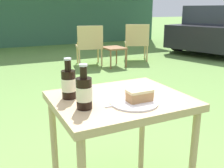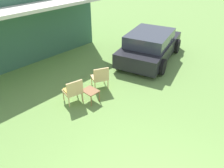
{
  "view_description": "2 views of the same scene",
  "coord_description": "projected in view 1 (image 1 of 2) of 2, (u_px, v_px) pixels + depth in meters",
  "views": [
    {
      "loc": [
        -0.64,
        -1.21,
        1.18
      ],
      "look_at": [
        0.0,
        0.1,
        0.76
      ],
      "focal_mm": 42.0,
      "sensor_mm": 36.0,
      "label": 1
    },
    {
      "loc": [
        -1.91,
        -0.74,
        4.18
      ],
      "look_at": [
        1.94,
        2.88,
        0.9
      ],
      "focal_mm": 35.0,
      "sensor_mm": 36.0,
      "label": 2
    }
  ],
  "objects": [
    {
      "name": "wicker_chair_cushioned",
      "position": [
        89.0,
        44.0,
        5.53
      ],
      "size": [
        0.62,
        0.58,
        0.84
      ],
      "rotation": [
        0.0,
        0.0,
        2.92
      ],
      "color": "tan",
      "rests_on": "ground_plane"
    },
    {
      "name": "wicker_chair_plain",
      "position": [
        137.0,
        40.0,
        6.0
      ],
      "size": [
        0.68,
        0.66,
        0.84
      ],
      "rotation": [
        0.0,
        0.0,
        2.68
      ],
      "color": "tan",
      "rests_on": "ground_plane"
    },
    {
      "name": "garden_side_table",
      "position": [
        114.0,
        50.0,
        5.45
      ],
      "size": [
        0.4,
        0.49,
        0.4
      ],
      "color": "brown",
      "rests_on": "ground_plane"
    },
    {
      "name": "patio_table",
      "position": [
        120.0,
        112.0,
        1.47
      ],
      "size": [
        0.72,
        0.6,
        0.71
      ],
      "color": "tan",
      "rests_on": "ground_plane"
    },
    {
      "name": "cake_on_plate",
      "position": [
        137.0,
        99.0,
        1.34
      ],
      "size": [
        0.25,
        0.25,
        0.07
      ],
      "color": "white",
      "rests_on": "patio_table"
    },
    {
      "name": "cola_bottle_near",
      "position": [
        69.0,
        83.0,
        1.4
      ],
      "size": [
        0.08,
        0.08,
        0.22
      ],
      "color": "black",
      "rests_on": "patio_table"
    },
    {
      "name": "cola_bottle_far",
      "position": [
        84.0,
        92.0,
        1.26
      ],
      "size": [
        0.08,
        0.08,
        0.22
      ],
      "color": "black",
      "rests_on": "patio_table"
    },
    {
      "name": "fork",
      "position": [
        122.0,
        105.0,
        1.32
      ],
      "size": [
        0.18,
        0.02,
        0.01
      ],
      "color": "silver",
      "rests_on": "patio_table"
    }
  ]
}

